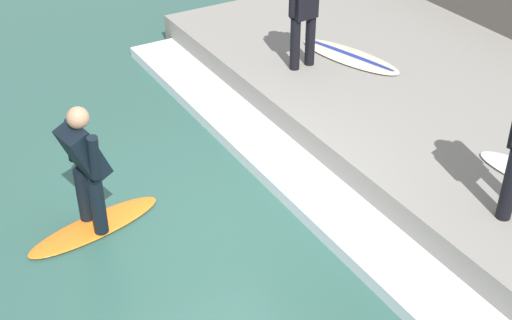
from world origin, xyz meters
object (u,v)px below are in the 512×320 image
(surfer_riding, at_px, (85,163))
(surfboard_riding, at_px, (95,226))
(surfer_waiting_near, at_px, (304,12))
(surfboard_waiting_near, at_px, (350,56))

(surfer_riding, bearing_deg, surfboard_riding, 90.00)
(surfer_riding, distance_m, surfer_waiting_near, 4.13)
(surfboard_waiting_near, bearing_deg, surfboard_riding, -163.56)
(surfer_riding, bearing_deg, surfboard_waiting_near, 16.44)
(surfer_riding, xyz_separation_m, surfboard_waiting_near, (4.62, 1.36, -0.39))
(surfboard_riding, bearing_deg, surfer_riding, -90.00)
(surfer_riding, height_order, surfboard_waiting_near, surfer_riding)
(surfboard_riding, height_order, surfboard_waiting_near, surfboard_waiting_near)
(surfer_waiting_near, relative_size, surfboard_waiting_near, 0.82)
(surfboard_riding, relative_size, surfer_riding, 1.12)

